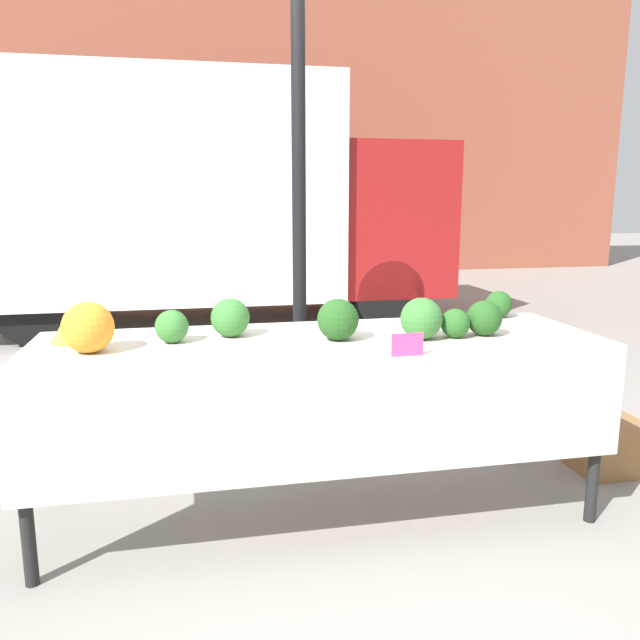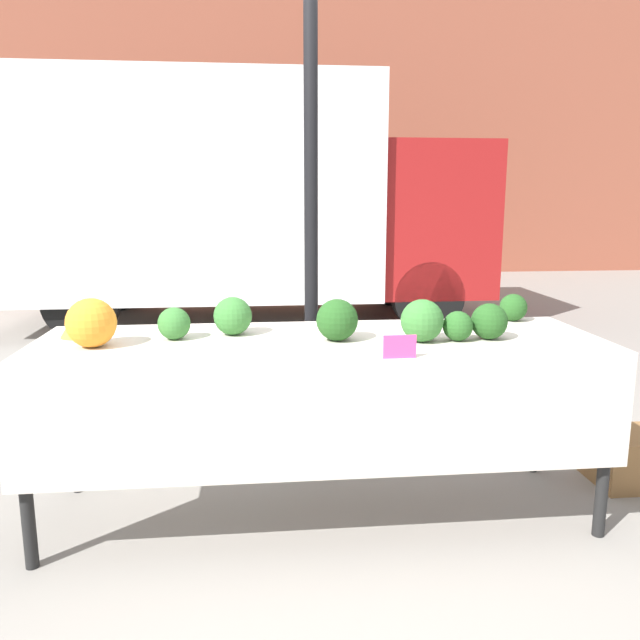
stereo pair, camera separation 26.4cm
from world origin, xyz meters
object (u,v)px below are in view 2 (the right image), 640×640
(price_sign, at_px, (400,347))
(produce_crate, at_px, (630,458))
(parked_truck, at_px, (236,198))
(orange_cauliflower, at_px, (91,323))

(price_sign, bearing_deg, produce_crate, 21.39)
(parked_truck, bearing_deg, price_sign, -81.50)
(parked_truck, relative_size, price_sign, 41.26)
(orange_cauliflower, height_order, produce_crate, orange_cauliflower)
(orange_cauliflower, distance_m, produce_crate, 2.60)
(orange_cauliflower, height_order, price_sign, orange_cauliflower)
(parked_truck, xyz_separation_m, orange_cauliflower, (-0.44, -4.67, -0.50))
(orange_cauliflower, bearing_deg, parked_truck, 84.58)
(parked_truck, distance_m, orange_cauliflower, 4.72)
(parked_truck, bearing_deg, produce_crate, -65.48)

